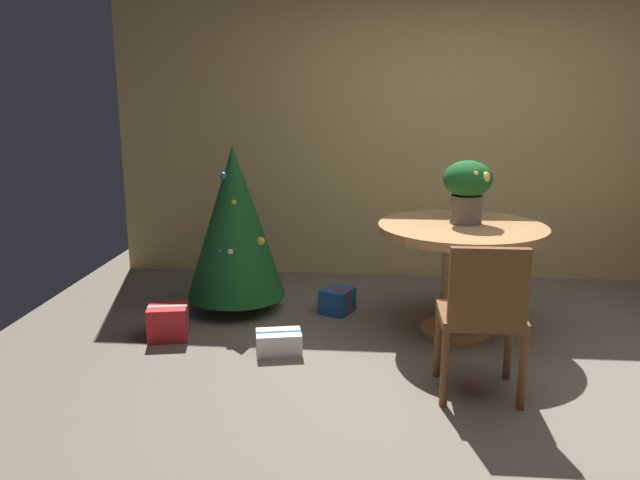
% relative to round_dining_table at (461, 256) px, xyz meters
% --- Properties ---
extents(ground_plane, '(6.60, 6.60, 0.00)m').
position_rel_round_dining_table_xyz_m(ground_plane, '(0.12, -0.74, -0.56)').
color(ground_plane, '#756B5B').
extents(back_wall_panel, '(6.00, 0.10, 2.60)m').
position_rel_round_dining_table_xyz_m(back_wall_panel, '(0.12, 1.46, 0.74)').
color(back_wall_panel, tan).
rests_on(back_wall_panel, ground_plane).
extents(round_dining_table, '(1.12, 1.12, 0.77)m').
position_rel_round_dining_table_xyz_m(round_dining_table, '(0.00, 0.00, 0.00)').
color(round_dining_table, '#B27F4C').
rests_on(round_dining_table, ground_plane).
extents(flower_vase, '(0.32, 0.32, 0.42)m').
position_rel_round_dining_table_xyz_m(flower_vase, '(0.03, 0.06, 0.47)').
color(flower_vase, '#665B51').
rests_on(flower_vase, round_dining_table).
extents(wooden_chair_near, '(0.45, 0.41, 0.88)m').
position_rel_round_dining_table_xyz_m(wooden_chair_near, '(0.00, -0.94, -0.06)').
color(wooden_chair_near, brown).
rests_on(wooden_chair_near, ground_plane).
extents(holiday_tree, '(0.75, 0.75, 1.26)m').
position_rel_round_dining_table_xyz_m(holiday_tree, '(-1.62, 0.37, 0.13)').
color(holiday_tree, brown).
rests_on(holiday_tree, ground_plane).
extents(gift_box_blue, '(0.29, 0.30, 0.19)m').
position_rel_round_dining_table_xyz_m(gift_box_blue, '(-0.85, 0.36, -0.47)').
color(gift_box_blue, '#1E569E').
rests_on(gift_box_blue, ground_plane).
extents(gift_box_cream, '(0.32, 0.25, 0.14)m').
position_rel_round_dining_table_xyz_m(gift_box_cream, '(-1.18, -0.44, -0.49)').
color(gift_box_cream, silver).
rests_on(gift_box_cream, ground_plane).
extents(gift_box_red, '(0.30, 0.28, 0.23)m').
position_rel_round_dining_table_xyz_m(gift_box_red, '(-1.96, -0.25, -0.44)').
color(gift_box_red, red).
rests_on(gift_box_red, ground_plane).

